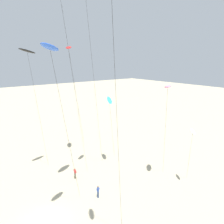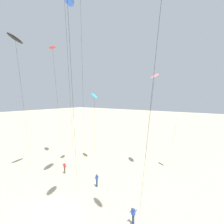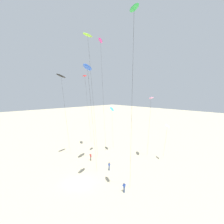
{
  "view_description": "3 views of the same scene",
  "coord_description": "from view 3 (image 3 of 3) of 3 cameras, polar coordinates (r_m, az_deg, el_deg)",
  "views": [
    {
      "loc": [
        27.15,
        -11.81,
        18.61
      ],
      "look_at": [
        -2.28,
        11.16,
        10.7
      ],
      "focal_mm": 44.64,
      "sensor_mm": 36.0,
      "label": 1
    },
    {
      "loc": [
        17.0,
        -12.04,
        11.45
      ],
      "look_at": [
        -0.05,
        10.03,
        9.24
      ],
      "focal_mm": 34.36,
      "sensor_mm": 36.0,
      "label": 2
    },
    {
      "loc": [
        26.7,
        -17.17,
        15.83
      ],
      "look_at": [
        -3.4,
        10.96,
        11.18
      ],
      "focal_mm": 30.66,
      "sensor_mm": 36.0,
      "label": 3
    }
  ],
  "objects": [
    {
      "name": "kite_cyan",
      "position": [
        46.67,
        -0.04,
        0.86
      ],
      "size": [
        5.03,
        5.0,
        12.0
      ],
      "color": "#33BFE0",
      "rests_on": "ground"
    },
    {
      "name": "kite_pink",
      "position": [
        41.68,
        11.58,
        4.03
      ],
      "size": [
        4.62,
        4.8,
        14.62
      ],
      "color": "pink",
      "rests_on": "ground"
    },
    {
      "name": "kite_flyer_furthest",
      "position": [
        44.68,
        -6.35,
        -13.13
      ],
      "size": [
        0.61,
        0.58,
        1.67
      ],
      "color": "#4C4738",
      "rests_on": "ground"
    },
    {
      "name": "kite_red",
      "position": [
        49.46,
        -8.16,
        10.5
      ],
      "size": [
        7.51,
        7.54,
        19.88
      ],
      "color": "red",
      "rests_on": "ground"
    },
    {
      "name": "kite_magenta",
      "position": [
        40.88,
        -3.43,
        19.96
      ],
      "size": [
        7.93,
        8.51,
        26.22
      ],
      "color": "#D8339E",
      "rests_on": "ground"
    },
    {
      "name": "kite_black",
      "position": [
        42.79,
        -14.94,
        10.16
      ],
      "size": [
        4.75,
        5.57,
        19.39
      ],
      "color": "black",
      "rests_on": "ground"
    },
    {
      "name": "kite_white",
      "position": [
        42.66,
        16.2,
        -4.19
      ],
      "size": [
        3.39,
        3.41,
        8.56
      ],
      "color": "white",
      "rests_on": "ground"
    },
    {
      "name": "kite_green",
      "position": [
        23.77,
        6.58,
        27.2
      ],
      "size": [
        6.54,
        6.57,
        24.98
      ],
      "color": "green",
      "rests_on": "ground"
    },
    {
      "name": "kite_blue",
      "position": [
        28.54,
        -7.28,
        12.8
      ],
      "size": [
        6.91,
        7.55,
        19.68
      ],
      "color": "blue",
      "rests_on": "ground"
    },
    {
      "name": "kite_lime",
      "position": [
        35.97,
        -7.22,
        21.55
      ],
      "size": [
        8.51,
        9.41,
        25.83
      ],
      "color": "#8CD833",
      "rests_on": "ground"
    },
    {
      "name": "kite_flyer_nearest",
      "position": [
        31.94,
        3.64,
        -21.45
      ],
      "size": [
        0.63,
        0.61,
        1.67
      ],
      "color": "navy",
      "rests_on": "ground"
    },
    {
      "name": "kite_flyer_middle",
      "position": [
        39.44,
        -0.87,
        -15.81
      ],
      "size": [
        0.69,
        0.68,
        1.67
      ],
      "color": "navy",
      "rests_on": "ground"
    },
    {
      "name": "ground_plane",
      "position": [
        35.47,
        -9.83,
        -20.16
      ],
      "size": [
        260.0,
        260.0,
        0.0
      ],
      "primitive_type": "plane",
      "color": "beige"
    }
  ]
}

